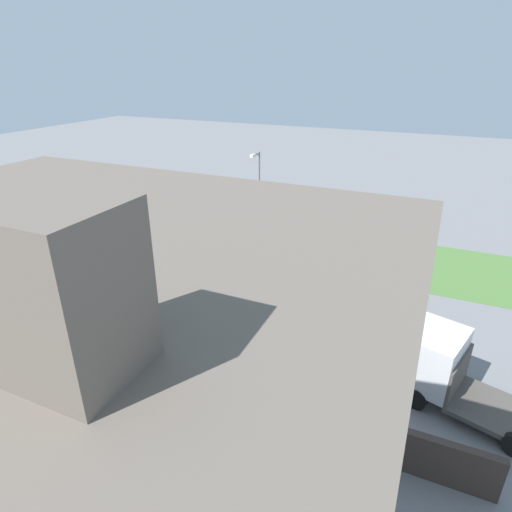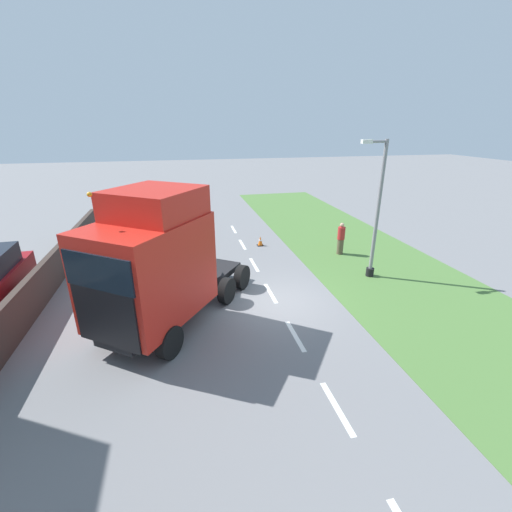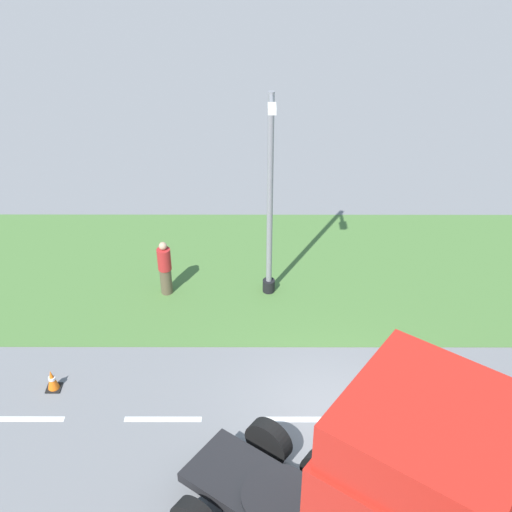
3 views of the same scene
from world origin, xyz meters
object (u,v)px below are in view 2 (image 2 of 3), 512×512
lorry_cab (155,264)px  pedestrian (341,239)px  lamp_post (375,219)px  traffic_cone_lead (260,241)px

lorry_cab → pedestrian: bearing=-113.8°
pedestrian → lamp_post: bearing=89.9°
lorry_cab → pedestrian: (-9.28, -5.42, -1.56)m
lorry_cab → traffic_cone_lead: (-5.36, -7.74, -2.14)m
lorry_cab → pedestrian: size_ratio=3.97×
pedestrian → traffic_cone_lead: pedestrian is taller
lorry_cab → pedestrian: 10.86m
lamp_post → pedestrian: (-0.00, -3.01, -1.89)m
pedestrian → traffic_cone_lead: bearing=-30.7°
lorry_cab → lamp_post: size_ratio=1.14×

